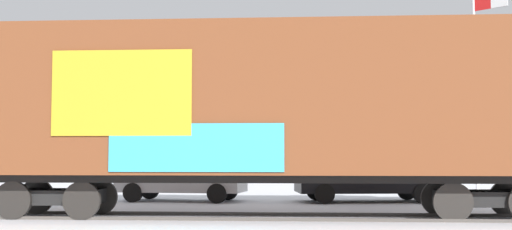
% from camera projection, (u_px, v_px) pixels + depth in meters
% --- Properties ---
extents(ground_plane, '(260.00, 260.00, 0.00)m').
position_uv_depth(ground_plane, '(246.00, 218.00, 15.80)').
color(ground_plane, silver).
extents(track, '(60.01, 2.70, 0.08)m').
position_uv_depth(track, '(273.00, 217.00, 15.76)').
color(track, '#4C4742').
rests_on(track, ground_plane).
extents(freight_car, '(14.86, 3.00, 4.93)m').
position_uv_depth(freight_car, '(265.00, 105.00, 15.95)').
color(freight_car, brown).
rests_on(freight_car, ground_plane).
extents(flagpole, '(1.13, 1.03, 8.13)m').
position_uv_depth(flagpole, '(480.00, 64.00, 24.77)').
color(flagpole, silver).
rests_on(flagpole, ground_plane).
extents(hillside, '(112.60, 34.86, 16.23)m').
position_uv_depth(hillside, '(289.00, 126.00, 89.74)').
color(hillside, gray).
rests_on(hillside, ground_plane).
extents(parked_car_silver, '(4.40, 2.25, 1.68)m').
position_uv_depth(parked_car_silver, '(180.00, 176.00, 21.79)').
color(parked_car_silver, '#B7BABF').
rests_on(parked_car_silver, ground_plane).
extents(parked_car_black, '(4.91, 2.45, 1.68)m').
position_uv_depth(parked_car_black, '(366.00, 177.00, 21.42)').
color(parked_car_black, black).
rests_on(parked_car_black, ground_plane).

